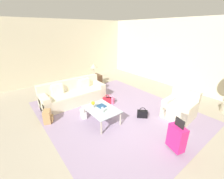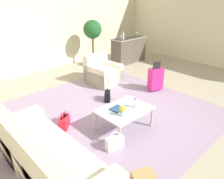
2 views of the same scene
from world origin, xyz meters
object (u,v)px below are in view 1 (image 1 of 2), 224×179
(coffee_table, at_px, (102,110))
(suitcase_magenta, at_px, (177,137))
(water_bottle, at_px, (103,110))
(handbag_pink, at_px, (110,100))
(flower_vase, at_px, (93,104))
(handbag_black, at_px, (142,114))
(armchair, at_px, (180,108))
(coffee_table_book, at_px, (101,106))
(handbag_white, at_px, (83,114))
(table_lamp, at_px, (94,66))
(side_table, at_px, (94,80))
(handbag_red, at_px, (107,100))
(couch, at_px, (73,95))
(backpack_tan, at_px, (48,117))

(coffee_table, distance_m, suitcase_magenta, 2.12)
(water_bottle, bearing_deg, handbag_pink, 134.24)
(coffee_table, bearing_deg, flower_vase, -145.71)
(suitcase_magenta, relative_size, handbag_black, 2.37)
(armchair, distance_m, handbag_black, 1.24)
(coffee_table_book, xyz_separation_m, handbag_white, (-0.46, -0.40, -0.34))
(table_lamp, xyz_separation_m, handbag_black, (3.40, -0.34, -0.87))
(handbag_black, bearing_deg, water_bottle, -107.46)
(side_table, height_order, table_lamp, table_lamp)
(side_table, bearing_deg, flower_vase, -32.60)
(table_lamp, bearing_deg, coffee_table, -28.18)
(armchair, height_order, handbag_red, armchair)
(flower_vase, height_order, handbag_red, flower_vase)
(suitcase_magenta, xyz_separation_m, handbag_pink, (-2.82, 0.25, -0.23))
(couch, height_order, handbag_pink, couch)
(water_bottle, relative_size, handbag_black, 0.57)
(flower_vase, relative_size, handbag_white, 0.57)
(couch, relative_size, flower_vase, 11.63)
(handbag_pink, bearing_deg, coffee_table_book, -51.08)
(suitcase_magenta, bearing_deg, flower_vase, -159.05)
(couch, bearing_deg, flower_vase, -1.82)
(table_lamp, bearing_deg, handbag_white, -39.37)
(side_table, bearing_deg, backpack_tan, -57.11)
(table_lamp, height_order, backpack_tan, table_lamp)
(table_lamp, bearing_deg, side_table, 180.00)
(table_lamp, relative_size, handbag_red, 1.61)
(couch, xyz_separation_m, coffee_table, (1.79, 0.10, 0.10))
(handbag_red, distance_m, handbag_white, 1.21)
(armchair, xyz_separation_m, flower_vase, (-1.51, -2.32, 0.28))
(suitcase_magenta, bearing_deg, handbag_red, 177.01)
(coffee_table, bearing_deg, backpack_tan, -127.64)
(table_lamp, bearing_deg, handbag_black, -5.71)
(coffee_table_book, relative_size, suitcase_magenta, 0.28)
(table_lamp, xyz_separation_m, handbag_red, (1.92, -0.65, -0.87))
(couch, xyz_separation_m, armchair, (3.08, 2.27, -0.00))
(couch, relative_size, backpack_tan, 5.96)
(backpack_tan, bearing_deg, handbag_black, 56.99)
(flower_vase, bearing_deg, handbag_pink, 118.72)
(side_table, xyz_separation_m, backpack_tan, (1.80, -2.79, -0.08))
(handbag_red, height_order, handbag_black, same)
(coffee_table, distance_m, handbag_pink, 1.29)
(couch, relative_size, side_table, 4.16)
(water_bottle, bearing_deg, armchair, 64.23)
(handbag_pink, bearing_deg, water_bottle, -45.76)
(couch, bearing_deg, table_lamp, 122.27)
(suitcase_magenta, relative_size, handbag_white, 2.37)
(couch, height_order, flower_vase, couch)
(armchair, height_order, table_lamp, table_lamp)
(suitcase_magenta, distance_m, handbag_white, 2.79)
(coffee_table, height_order, handbag_pink, coffee_table)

